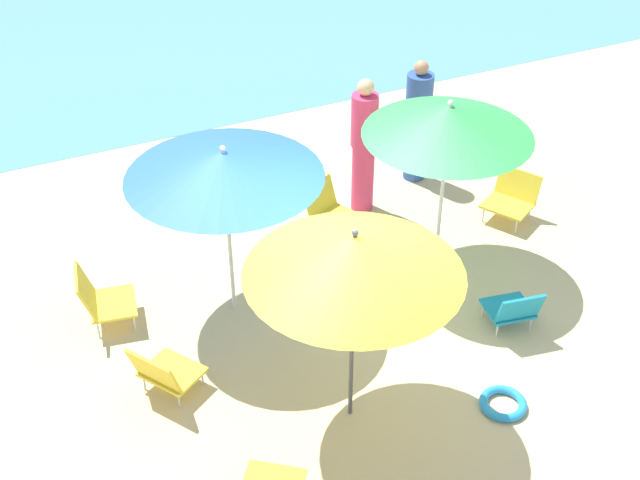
{
  "coord_description": "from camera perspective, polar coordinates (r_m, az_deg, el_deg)",
  "views": [
    {
      "loc": [
        -2.99,
        -5.6,
        6.1
      ],
      "look_at": [
        0.11,
        1.22,
        0.7
      ],
      "focal_mm": 49.34,
      "sensor_mm": 36.0,
      "label": 1
    }
  ],
  "objects": [
    {
      "name": "umbrella_blue",
      "position": [
        8.48,
        -6.26,
        4.91
      ],
      "size": [
        1.95,
        1.95,
        1.98
      ],
      "color": "silver",
      "rests_on": "ground_plane"
    },
    {
      "name": "beach_chair_a",
      "position": [
        9.31,
        -14.05,
        -3.67
      ],
      "size": [
        0.64,
        0.62,
        0.67
      ],
      "rotation": [
        0.0,
        0.0,
        -0.17
      ],
      "color": "gold",
      "rests_on": "ground_plane"
    },
    {
      "name": "umbrella_yellow",
      "position": [
        7.13,
        2.25,
        -1.0
      ],
      "size": [
        1.86,
        1.86,
        2.09
      ],
      "color": "#4C4C51",
      "rests_on": "ground_plane"
    },
    {
      "name": "beach_chair_e",
      "position": [
        9.22,
        12.43,
        -4.38
      ],
      "size": [
        0.54,
        0.58,
        0.56
      ],
      "rotation": [
        0.0,
        0.0,
        1.41
      ],
      "color": "teal",
      "rests_on": "ground_plane"
    },
    {
      "name": "umbrella_green",
      "position": [
        9.19,
        8.35,
        7.68
      ],
      "size": [
        1.8,
        1.8,
        2.06
      ],
      "color": "silver",
      "rests_on": "ground_plane"
    },
    {
      "name": "person_b",
      "position": [
        10.56,
        2.85,
        6.11
      ],
      "size": [
        0.32,
        0.32,
        1.75
      ],
      "rotation": [
        0.0,
        0.0,
        1.38
      ],
      "color": "#DB3866",
      "rests_on": "ground_plane"
    },
    {
      "name": "beach_chair_c",
      "position": [
        10.93,
        12.35,
        2.77
      ],
      "size": [
        0.74,
        0.74,
        0.57
      ],
      "rotation": [
        0.0,
        0.0,
        -2.62
      ],
      "color": "gold",
      "rests_on": "ground_plane"
    },
    {
      "name": "ground_plane",
      "position": [
        8.8,
        2.65,
        -8.15
      ],
      "size": [
        40.0,
        40.0,
        0.0
      ],
      "primitive_type": "plane",
      "color": "#D3BC8C"
    },
    {
      "name": "person_a",
      "position": [
        11.29,
        6.35,
        7.66
      ],
      "size": [
        0.34,
        0.34,
        1.64
      ],
      "rotation": [
        0.0,
        0.0,
        4.88
      ],
      "color": "#2D519E",
      "rests_on": "ground_plane"
    },
    {
      "name": "beach_chair_d",
      "position": [
        8.44,
        -10.1,
        -8.41
      ],
      "size": [
        0.74,
        0.74,
        0.59
      ],
      "rotation": [
        0.0,
        0.0,
        0.58
      ],
      "color": "gold",
      "rests_on": "ground_plane"
    },
    {
      "name": "swim_ring",
      "position": [
        8.55,
        11.78,
        -10.34
      ],
      "size": [
        0.45,
        0.45,
        0.08
      ],
      "primitive_type": "torus",
      "color": "#238CD8",
      "rests_on": "ground_plane"
    },
    {
      "name": "beach_chair_f",
      "position": [
        10.36,
        0.49,
        2.11
      ],
      "size": [
        0.64,
        0.66,
        0.65
      ],
      "rotation": [
        0.0,
        0.0,
        -1.16
      ],
      "color": "gold",
      "rests_on": "ground_plane"
    }
  ]
}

